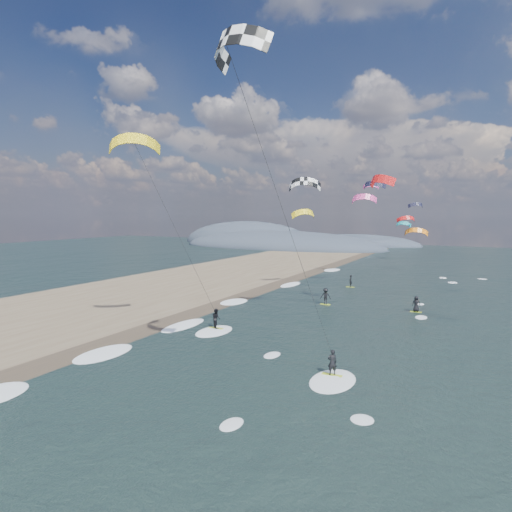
% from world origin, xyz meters
% --- Properties ---
extents(ground, '(260.00, 260.00, 0.00)m').
position_xyz_m(ground, '(0.00, 0.00, 0.00)').
color(ground, black).
rests_on(ground, ground).
extents(sand_strip, '(26.00, 240.00, 0.00)m').
position_xyz_m(sand_strip, '(-24.00, 10.00, 0.00)').
color(sand_strip, brown).
rests_on(sand_strip, ground).
extents(wet_sand_strip, '(3.00, 240.00, 0.00)m').
position_xyz_m(wet_sand_strip, '(-12.00, 10.00, 0.00)').
color(wet_sand_strip, '#382D23').
rests_on(wet_sand_strip, ground).
extents(coastal_hills, '(80.00, 41.00, 15.00)m').
position_xyz_m(coastal_hills, '(-44.84, 107.86, 0.00)').
color(coastal_hills, '#3D4756').
rests_on(coastal_hills, ground).
extents(kitesurfer_near_a, '(7.76, 9.02, 19.70)m').
position_xyz_m(kitesurfer_near_a, '(2.48, 4.82, 14.97)').
color(kitesurfer_near_a, '#B0CB23').
rests_on(kitesurfer_near_a, ground).
extents(kitesurfer_near_b, '(7.14, 9.10, 16.63)m').
position_xyz_m(kitesurfer_near_b, '(-9.18, 11.17, 11.06)').
color(kitesurfer_near_b, '#B0CB23').
rests_on(kitesurfer_near_b, ground).
extents(far_kitesurfers, '(11.16, 13.22, 1.85)m').
position_xyz_m(far_kitesurfers, '(0.89, 31.75, 0.89)').
color(far_kitesurfers, '#B0CB23').
rests_on(far_kitesurfers, ground).
extents(bg_kite_field, '(14.46, 69.89, 9.52)m').
position_xyz_m(bg_kite_field, '(-0.94, 57.72, 11.36)').
color(bg_kite_field, black).
rests_on(bg_kite_field, ground).
extents(shoreline_surf, '(2.40, 79.40, 0.11)m').
position_xyz_m(shoreline_surf, '(-10.80, 14.75, 0.00)').
color(shoreline_surf, white).
rests_on(shoreline_surf, ground).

